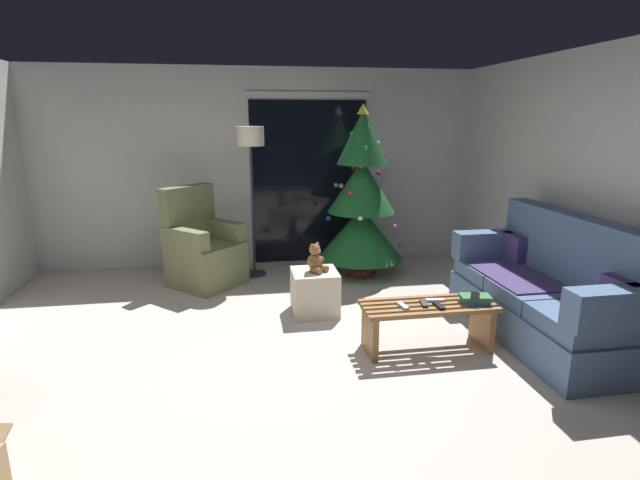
{
  "coord_description": "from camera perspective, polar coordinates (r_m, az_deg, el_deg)",
  "views": [
    {
      "loc": [
        -0.27,
        -3.36,
        1.88
      ],
      "look_at": [
        0.4,
        0.7,
        0.85
      ],
      "focal_mm": 27.45,
      "sensor_mm": 36.0,
      "label": 1
    }
  ],
  "objects": [
    {
      "name": "armchair",
      "position": [
        5.76,
        -13.51,
        -1.21
      ],
      "size": [
        0.97,
        0.97,
        1.13
      ],
      "color": "olive",
      "rests_on": "ground"
    },
    {
      "name": "wall_back",
      "position": [
        6.46,
        -7.01,
        8.36
      ],
      "size": [
        5.72,
        0.12,
        2.5
      ],
      "primitive_type": "cube",
      "color": "silver",
      "rests_on": "ground"
    },
    {
      "name": "floor_lamp",
      "position": [
        5.82,
        -8.09,
        10.23
      ],
      "size": [
        0.32,
        0.32,
        1.78
      ],
      "color": "#2D2D30",
      "rests_on": "ground"
    },
    {
      "name": "patio_door_glass",
      "position": [
        6.45,
        -1.34,
        6.66
      ],
      "size": [
        1.5,
        0.02,
        2.1
      ],
      "primitive_type": "cube",
      "color": "black",
      "rests_on": "ground"
    },
    {
      "name": "ottoman",
      "position": [
        4.84,
        -0.61,
        -6.09
      ],
      "size": [
        0.44,
        0.44,
        0.43
      ],
      "primitive_type": "cube",
      "color": "beige",
      "rests_on": "ground"
    },
    {
      "name": "christmas_tree",
      "position": [
        5.86,
        4.83,
        4.41
      ],
      "size": [
        1.01,
        1.01,
        2.04
      ],
      "color": "#4C1E19",
      "rests_on": "ground"
    },
    {
      "name": "cell_phone",
      "position": [
        4.21,
        17.64,
        -6.16
      ],
      "size": [
        0.13,
        0.16,
        0.01
      ],
      "primitive_type": "cube",
      "rotation": [
        0.0,
        0.0,
        -0.48
      ],
      "color": "black",
      "rests_on": "book_stack"
    },
    {
      "name": "remote_graphite",
      "position": [
        4.11,
        12.0,
        -7.23
      ],
      "size": [
        0.07,
        0.16,
        0.02
      ],
      "primitive_type": "cube",
      "rotation": [
        0.0,
        0.0,
        2.97
      ],
      "color": "#333338",
      "rests_on": "coffee_table"
    },
    {
      "name": "remote_silver",
      "position": [
        4.02,
        9.63,
        -7.58
      ],
      "size": [
        0.06,
        0.16,
        0.02
      ],
      "primitive_type": "cube",
      "rotation": [
        0.0,
        0.0,
        3.28
      ],
      "color": "#ADADB2",
      "rests_on": "coffee_table"
    },
    {
      "name": "teddy_bear_chestnut",
      "position": [
        4.72,
        -0.52,
        -2.29
      ],
      "size": [
        0.21,
        0.22,
        0.29
      ],
      "color": "brown",
      "rests_on": "ottoman"
    },
    {
      "name": "book_stack",
      "position": [
        4.23,
        17.65,
        -6.6
      ],
      "size": [
        0.26,
        0.18,
        0.07
      ],
      "color": "#285684",
      "rests_on": "coffee_table"
    },
    {
      "name": "ground_plane",
      "position": [
        3.86,
        -4.32,
        -15.13
      ],
      "size": [
        7.0,
        7.0,
        0.0
      ],
      "primitive_type": "plane",
      "color": "#BCB2A8"
    },
    {
      "name": "remote_white",
      "position": [
        4.19,
        13.25,
        -6.85
      ],
      "size": [
        0.16,
        0.06,
        0.02
      ],
      "primitive_type": "cube",
      "rotation": [
        0.0,
        0.0,
        1.48
      ],
      "color": "silver",
      "rests_on": "coffee_table"
    },
    {
      "name": "remote_black",
      "position": [
        4.08,
        13.68,
        -7.45
      ],
      "size": [
        0.05,
        0.16,
        0.02
      ],
      "primitive_type": "cube",
      "rotation": [
        0.0,
        0.0,
        0.04
      ],
      "color": "black",
      "rests_on": "coffee_table"
    },
    {
      "name": "coffee_table",
      "position": [
        4.18,
        12.43,
        -8.98
      ],
      "size": [
        1.1,
        0.4,
        0.4
      ],
      "color": "olive",
      "rests_on": "ground"
    },
    {
      "name": "couch",
      "position": [
        4.69,
        24.87,
        -5.7
      ],
      "size": [
        0.8,
        1.95,
        1.08
      ],
      "color": "slate",
      "rests_on": "ground"
    },
    {
      "name": "patio_door_frame",
      "position": [
        6.46,
        -1.37,
        7.12
      ],
      "size": [
        1.6,
        0.02,
        2.2
      ],
      "primitive_type": "cube",
      "color": "silver",
      "rests_on": "ground"
    }
  ]
}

